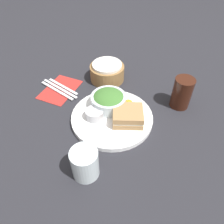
{
  "coord_description": "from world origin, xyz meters",
  "views": [
    {
      "loc": [
        0.23,
        -0.53,
        0.61
      ],
      "look_at": [
        0.0,
        0.0,
        0.04
      ],
      "focal_mm": 35.0,
      "sensor_mm": 36.0,
      "label": 1
    }
  ],
  "objects_px": {
    "drink_glass": "(182,93)",
    "water_glass": "(85,163)",
    "dressing_cup": "(94,114)",
    "bread_basket": "(107,72)",
    "knife": "(60,89)",
    "sandwich": "(128,116)",
    "salad_bowl": "(109,100)",
    "spoon": "(63,87)",
    "fork": "(57,91)",
    "plate": "(112,117)"
  },
  "relations": [
    {
      "from": "dressing_cup",
      "to": "spoon",
      "type": "xyz_separation_m",
      "value": [
        -0.22,
        0.13,
        -0.03
      ]
    },
    {
      "from": "sandwich",
      "to": "water_glass",
      "type": "bearing_deg",
      "value": -100.69
    },
    {
      "from": "sandwich",
      "to": "knife",
      "type": "relative_size",
      "value": 0.66
    },
    {
      "from": "drink_glass",
      "to": "spoon",
      "type": "xyz_separation_m",
      "value": [
        -0.5,
        -0.09,
        -0.06
      ]
    },
    {
      "from": "bread_basket",
      "to": "water_glass",
      "type": "height_order",
      "value": "water_glass"
    },
    {
      "from": "sandwich",
      "to": "drink_glass",
      "type": "relative_size",
      "value": 1.06
    },
    {
      "from": "plate",
      "to": "salad_bowl",
      "type": "relative_size",
      "value": 2.27
    },
    {
      "from": "dressing_cup",
      "to": "drink_glass",
      "type": "bearing_deg",
      "value": 38.32
    },
    {
      "from": "bread_basket",
      "to": "spoon",
      "type": "distance_m",
      "value": 0.21
    },
    {
      "from": "bread_basket",
      "to": "knife",
      "type": "xyz_separation_m",
      "value": [
        -0.16,
        -0.16,
        -0.03
      ]
    },
    {
      "from": "fork",
      "to": "water_glass",
      "type": "xyz_separation_m",
      "value": [
        0.31,
        -0.3,
        0.04
      ]
    },
    {
      "from": "sandwich",
      "to": "fork",
      "type": "bearing_deg",
      "value": 170.37
    },
    {
      "from": "plate",
      "to": "dressing_cup",
      "type": "distance_m",
      "value": 0.07
    },
    {
      "from": "dressing_cup",
      "to": "water_glass",
      "type": "relative_size",
      "value": 0.65
    },
    {
      "from": "drink_glass",
      "to": "water_glass",
      "type": "bearing_deg",
      "value": -115.37
    },
    {
      "from": "bread_basket",
      "to": "spoon",
      "type": "height_order",
      "value": "bread_basket"
    },
    {
      "from": "dressing_cup",
      "to": "bread_basket",
      "type": "distance_m",
      "value": 0.27
    },
    {
      "from": "dressing_cup",
      "to": "water_glass",
      "type": "height_order",
      "value": "water_glass"
    },
    {
      "from": "dressing_cup",
      "to": "knife",
      "type": "distance_m",
      "value": 0.25
    },
    {
      "from": "knife",
      "to": "spoon",
      "type": "height_order",
      "value": "same"
    },
    {
      "from": "fork",
      "to": "water_glass",
      "type": "bearing_deg",
      "value": 150.48
    },
    {
      "from": "sandwich",
      "to": "dressing_cup",
      "type": "height_order",
      "value": "sandwich"
    },
    {
      "from": "dressing_cup",
      "to": "salad_bowl",
      "type": "bearing_deg",
      "value": 74.28
    },
    {
      "from": "drink_glass",
      "to": "spoon",
      "type": "distance_m",
      "value": 0.51
    },
    {
      "from": "spoon",
      "to": "dressing_cup",
      "type": "bearing_deg",
      "value": 165.31
    },
    {
      "from": "drink_glass",
      "to": "fork",
      "type": "distance_m",
      "value": 0.53
    },
    {
      "from": "bread_basket",
      "to": "salad_bowl",
      "type": "bearing_deg",
      "value": -64.07
    },
    {
      "from": "dressing_cup",
      "to": "drink_glass",
      "type": "xyz_separation_m",
      "value": [
        0.28,
        0.22,
        0.03
      ]
    },
    {
      "from": "drink_glass",
      "to": "knife",
      "type": "bearing_deg",
      "value": -167.73
    },
    {
      "from": "knife",
      "to": "water_glass",
      "type": "height_order",
      "value": "water_glass"
    },
    {
      "from": "sandwich",
      "to": "spoon",
      "type": "relative_size",
      "value": 0.77
    },
    {
      "from": "drink_glass",
      "to": "fork",
      "type": "relative_size",
      "value": 0.65
    },
    {
      "from": "salad_bowl",
      "to": "knife",
      "type": "distance_m",
      "value": 0.26
    },
    {
      "from": "salad_bowl",
      "to": "knife",
      "type": "height_order",
      "value": "salad_bowl"
    },
    {
      "from": "plate",
      "to": "fork",
      "type": "distance_m",
      "value": 0.29
    },
    {
      "from": "sandwich",
      "to": "bread_basket",
      "type": "relative_size",
      "value": 0.87
    },
    {
      "from": "drink_glass",
      "to": "fork",
      "type": "height_order",
      "value": "drink_glass"
    },
    {
      "from": "salad_bowl",
      "to": "drink_glass",
      "type": "distance_m",
      "value": 0.29
    },
    {
      "from": "water_glass",
      "to": "salad_bowl",
      "type": "bearing_deg",
      "value": 100.26
    },
    {
      "from": "bread_basket",
      "to": "plate",
      "type": "bearing_deg",
      "value": -61.64
    },
    {
      "from": "fork",
      "to": "knife",
      "type": "relative_size",
      "value": 0.95
    },
    {
      "from": "plate",
      "to": "spoon",
      "type": "height_order",
      "value": "plate"
    },
    {
      "from": "knife",
      "to": "salad_bowl",
      "type": "bearing_deg",
      "value": -172.04
    },
    {
      "from": "spoon",
      "to": "water_glass",
      "type": "height_order",
      "value": "water_glass"
    },
    {
      "from": "bread_basket",
      "to": "water_glass",
      "type": "distance_m",
      "value": 0.49
    },
    {
      "from": "fork",
      "to": "spoon",
      "type": "height_order",
      "value": "same"
    },
    {
      "from": "dressing_cup",
      "to": "knife",
      "type": "relative_size",
      "value": 0.32
    },
    {
      "from": "sandwich",
      "to": "salad_bowl",
      "type": "distance_m",
      "value": 0.11
    },
    {
      "from": "bread_basket",
      "to": "water_glass",
      "type": "bearing_deg",
      "value": -73.22
    },
    {
      "from": "salad_bowl",
      "to": "drink_glass",
      "type": "xyz_separation_m",
      "value": [
        0.25,
        0.14,
        0.01
      ]
    }
  ]
}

